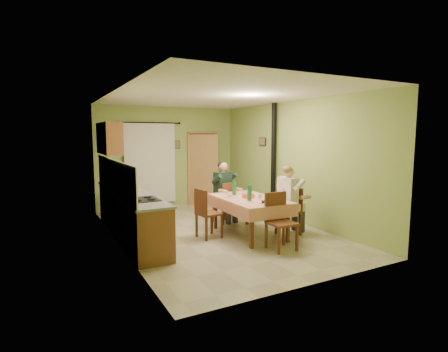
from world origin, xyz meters
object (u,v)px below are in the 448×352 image
chair_near (281,233)px  chair_left (208,223)px  chair_far (224,210)px  man_far (224,185)px  dining_table (249,217)px  chair_right (289,221)px  stove_flue (273,175)px  man_right (289,192)px

chair_near → chair_left: 1.50m
chair_far → man_far: bearing=90.0°
dining_table → chair_right: size_ratio=1.88×
chair_near → stove_flue: (1.42, 2.21, 0.73)m
chair_far → man_right: 1.74m
dining_table → stove_flue: bearing=40.7°
chair_right → chair_far: bearing=20.2°
chair_right → man_far: (-0.71, 1.49, 0.59)m
man_right → chair_near: bearing=128.9°
chair_near → chair_left: (-0.82, 1.26, -0.00)m
dining_table → chair_left: bearing=165.6°
chair_right → stove_flue: (0.70, 1.53, 0.73)m
chair_near → stove_flue: bearing=-121.7°
dining_table → man_right: size_ratio=1.30×
dining_table → chair_near: (0.01, -1.04, -0.09)m
chair_left → man_right: (1.52, -0.58, 0.59)m
dining_table → chair_near: size_ratio=1.80×
dining_table → chair_near: 1.04m
chair_right → chair_near: bearing=128.4°
dining_table → man_right: bearing=-24.9°
chair_far → man_right: bearing=-78.1°
chair_far → chair_near: 2.17m
dining_table → man_far: man_far is taller
chair_far → stove_flue: bearing=-11.1°
chair_left → chair_far: bearing=129.7°
chair_far → chair_left: chair_left is taller
stove_flue → chair_near: bearing=-122.6°
chair_near → chair_right: size_ratio=1.05×
chair_far → stove_flue: size_ratio=0.34×
man_right → stove_flue: size_ratio=0.50×
chair_near → chair_right: 0.99m
dining_table → man_right: (0.72, -0.35, 0.50)m
chair_far → man_far: 0.59m
chair_near → man_right: bearing=-134.9°
man_far → man_right: (0.70, -1.49, 0.00)m
dining_table → stove_flue: 1.96m
chair_left → man_right: size_ratio=0.71×
chair_left → stove_flue: stove_flue is taller
dining_table → chair_far: size_ratio=1.90×
chair_far → man_right: size_ratio=0.68×
dining_table → chair_left: 0.84m
chair_far → chair_right: size_ratio=0.99×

